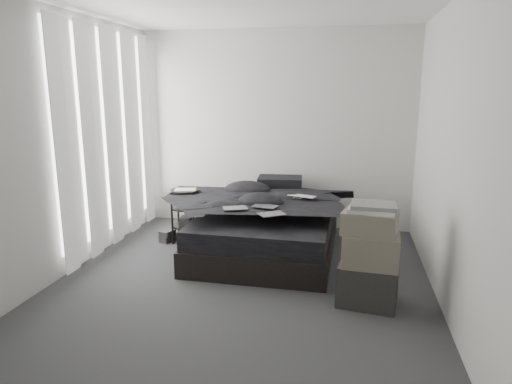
% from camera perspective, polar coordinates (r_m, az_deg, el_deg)
% --- Properties ---
extents(floor, '(3.60, 4.20, 0.01)m').
position_cam_1_polar(floor, '(4.44, -2.09, -11.78)').
color(floor, '#343437').
rests_on(floor, ground).
extents(wall_back, '(3.60, 0.01, 2.60)m').
position_cam_1_polar(wall_back, '(6.12, 2.43, 7.70)').
color(wall_back, silver).
rests_on(wall_back, ground).
extents(wall_front, '(3.60, 0.01, 2.60)m').
position_cam_1_polar(wall_front, '(2.12, -15.67, -2.63)').
color(wall_front, silver).
rests_on(wall_front, ground).
extents(wall_left, '(0.01, 4.20, 2.60)m').
position_cam_1_polar(wall_left, '(4.82, -23.62, 5.25)').
color(wall_left, silver).
rests_on(wall_left, ground).
extents(wall_right, '(0.01, 4.20, 2.60)m').
position_cam_1_polar(wall_right, '(4.05, 23.45, 4.00)').
color(wall_right, silver).
rests_on(wall_right, ground).
extents(window_left, '(0.02, 2.00, 2.30)m').
position_cam_1_polar(window_left, '(5.56, -18.22, 7.08)').
color(window_left, white).
rests_on(window_left, wall_left).
extents(curtain_left, '(0.06, 2.12, 2.48)m').
position_cam_1_polar(curtain_left, '(5.54, -17.71, 6.37)').
color(curtain_left, white).
rests_on(curtain_left, wall_left).
extents(bed, '(1.52, 1.99, 0.27)m').
position_cam_1_polar(bed, '(5.30, 1.42, -6.03)').
color(bed, black).
rests_on(bed, floor).
extents(mattress, '(1.47, 1.94, 0.21)m').
position_cam_1_polar(mattress, '(5.23, 1.44, -3.55)').
color(mattress, black).
rests_on(mattress, bed).
extents(duvet, '(1.48, 1.71, 0.23)m').
position_cam_1_polar(duvet, '(5.12, 1.35, -1.33)').
color(duvet, black).
rests_on(duvet, mattress).
extents(pillow_lower, '(0.60, 0.41, 0.13)m').
position_cam_1_polar(pillow_lower, '(5.92, 2.40, 0.13)').
color(pillow_lower, black).
rests_on(pillow_lower, mattress).
extents(pillow_upper, '(0.59, 0.43, 0.12)m').
position_cam_1_polar(pillow_upper, '(5.86, 3.02, 1.29)').
color(pillow_upper, black).
rests_on(pillow_upper, pillow_lower).
extents(laptop, '(0.36, 0.29, 0.02)m').
position_cam_1_polar(laptop, '(5.13, 5.55, 0.09)').
color(laptop, silver).
rests_on(laptop, duvet).
extents(comic_a, '(0.29, 0.24, 0.01)m').
position_cam_1_polar(comic_a, '(4.69, -2.63, -1.18)').
color(comic_a, black).
rests_on(comic_a, duvet).
extents(comic_b, '(0.28, 0.21, 0.01)m').
position_cam_1_polar(comic_b, '(4.76, 1.15, -0.88)').
color(comic_b, black).
rests_on(comic_b, duvet).
extents(comic_c, '(0.30, 0.27, 0.01)m').
position_cam_1_polar(comic_c, '(4.47, 2.00, -1.74)').
color(comic_c, black).
rests_on(comic_c, duvet).
extents(side_stand, '(0.38, 0.38, 0.64)m').
position_cam_1_polar(side_stand, '(5.66, -8.77, -2.95)').
color(side_stand, black).
rests_on(side_stand, floor).
extents(papers, '(0.29, 0.24, 0.01)m').
position_cam_1_polar(papers, '(5.57, -8.82, 0.27)').
color(papers, white).
rests_on(papers, side_stand).
extents(floor_books, '(0.18, 0.21, 0.13)m').
position_cam_1_polar(floor_books, '(5.76, -11.00, -5.43)').
color(floor_books, black).
rests_on(floor_books, floor).
extents(box_lower, '(0.55, 0.46, 0.37)m').
position_cam_1_polar(box_lower, '(4.17, 13.79, -11.09)').
color(box_lower, black).
rests_on(box_lower, floor).
extents(box_mid, '(0.49, 0.40, 0.28)m').
position_cam_1_polar(box_mid, '(4.04, 14.17, -6.97)').
color(box_mid, '#635C4E').
rests_on(box_mid, box_lower).
extents(box_upper, '(0.50, 0.44, 0.19)m').
position_cam_1_polar(box_upper, '(3.98, 14.06, -3.68)').
color(box_upper, '#635C4E').
rests_on(box_upper, box_mid).
extents(art_book_white, '(0.42, 0.35, 0.04)m').
position_cam_1_polar(art_book_white, '(3.95, 14.31, -2.08)').
color(art_book_white, silver).
rests_on(art_book_white, box_upper).
extents(art_book_snake, '(0.38, 0.31, 0.03)m').
position_cam_1_polar(art_book_snake, '(3.93, 14.48, -1.63)').
color(art_book_snake, silver).
rests_on(art_book_snake, art_book_white).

